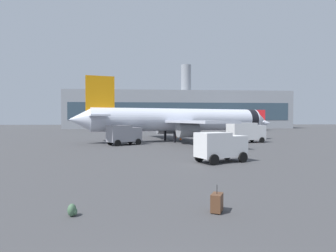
# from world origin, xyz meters

# --- Properties ---
(airplane_at_gate) EXTENTS (35.33, 32.17, 10.50)m
(airplane_at_gate) POSITION_xyz_m (5.63, 42.55, 3.66)
(airplane_at_gate) COLOR silver
(airplane_at_gate) RESTS_ON ground
(airplane_taxiing) EXTENTS (23.27, 21.34, 7.13)m
(airplane_taxiing) POSITION_xyz_m (31.67, 92.77, 2.48)
(airplane_taxiing) COLOR silver
(airplane_taxiing) RESTS_ON ground
(service_truck) EXTENTS (5.21, 4.50, 2.90)m
(service_truck) POSITION_xyz_m (-3.31, 35.99, 1.61)
(service_truck) COLOR gray
(service_truck) RESTS_ON ground
(fuel_truck) EXTENTS (6.43, 4.04, 3.20)m
(fuel_truck) POSITION_xyz_m (15.88, 38.58, 1.77)
(fuel_truck) COLOR white
(fuel_truck) RESTS_ON ground
(cargo_van) EXTENTS (4.83, 3.70, 2.60)m
(cargo_van) POSITION_xyz_m (6.38, 18.97, 1.45)
(cargo_van) COLOR white
(cargo_van) RESTS_ON ground
(safety_cone_near) EXTENTS (0.44, 0.44, 0.70)m
(safety_cone_near) POSITION_xyz_m (6.19, 45.35, 0.34)
(safety_cone_near) COLOR #F2590C
(safety_cone_near) RESTS_ON ground
(safety_cone_mid) EXTENTS (0.44, 0.44, 0.80)m
(safety_cone_mid) POSITION_xyz_m (5.89, 51.14, 0.39)
(safety_cone_mid) COLOR #F2590C
(safety_cone_mid) RESTS_ON ground
(rolling_suitcase) EXTENTS (0.64, 0.75, 1.10)m
(rolling_suitcase) POSITION_xyz_m (2.80, 6.33, 0.39)
(rolling_suitcase) COLOR brown
(rolling_suitcase) RESTS_ON ground
(traveller_backpack) EXTENTS (0.36, 0.40, 0.48)m
(traveller_backpack) POSITION_xyz_m (-2.83, 6.31, 0.23)
(traveller_backpack) COLOR #476B4C
(traveller_backpack) RESTS_ON ground
(terminal_building) EXTENTS (94.82, 19.60, 27.77)m
(terminal_building) POSITION_xyz_m (14.00, 116.12, 7.99)
(terminal_building) COLOR gray
(terminal_building) RESTS_ON ground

